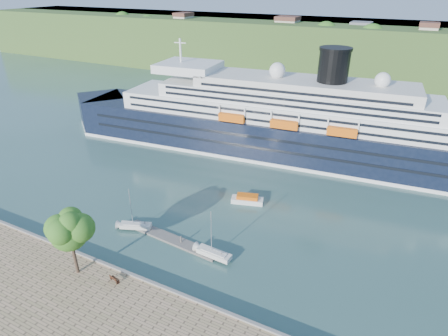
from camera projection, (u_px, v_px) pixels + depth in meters
ground at (122, 275)px, 57.25m from camera, size 400.00×400.00×0.00m
far_hillside at (335, 51)px, 167.30m from camera, size 400.00×50.00×24.00m
quay_coping at (120, 270)px, 56.57m from camera, size 220.00×0.50×0.30m
cruise_ship at (275, 101)px, 92.08m from camera, size 122.58×29.36×27.27m
park_bench at (115, 278)px, 54.40m from camera, size 1.82×1.06×1.10m
promenade_tree at (71, 240)px, 53.76m from camera, size 7.14×7.14×11.83m
floating_pontoon at (172, 239)px, 64.77m from camera, size 18.43×3.72×0.41m
sailboat_white_near at (134, 211)px, 65.89m from camera, size 6.39×3.88×8.00m
sailboat_white_far at (214, 237)px, 58.88m from camera, size 6.59×2.18×8.39m
tender_launch at (247, 199)px, 75.41m from camera, size 6.82×3.93×1.79m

